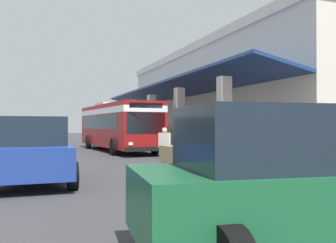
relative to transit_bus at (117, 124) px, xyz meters
name	(u,v)px	position (x,y,z in m)	size (l,w,h in m)	color
ground	(201,146)	(-4.24, 8.25, -1.85)	(120.00, 120.00, 0.00)	#38383A
curb_strip	(146,147)	(-2.10, 2.69, -1.79)	(34.31, 0.50, 0.12)	#9E998E
plaza_building	(255,99)	(-2.10, 12.32, 2.13)	(28.89, 16.03, 7.97)	beige
transit_bus	(117,124)	(0.00, 0.00, 0.00)	(11.36, 3.37, 3.34)	maroon
parked_sedan_tan	(216,150)	(11.52, 1.57, -1.10)	(2.80, 4.59, 1.47)	#9E845B
parked_suv_blue	(33,149)	(13.15, -5.42, -0.84)	(4.82, 2.24, 1.97)	navy
parked_suv_green	(312,179)	(21.05, -1.96, -0.84)	(3.07, 4.99, 1.97)	#195933
pedestrian	(164,145)	(10.40, -0.26, -0.94)	(0.62, 0.44, 1.64)	navy
potted_palm	(138,137)	(-8.04, 3.77, -1.19)	(1.84, 1.65, 2.32)	#4C4742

